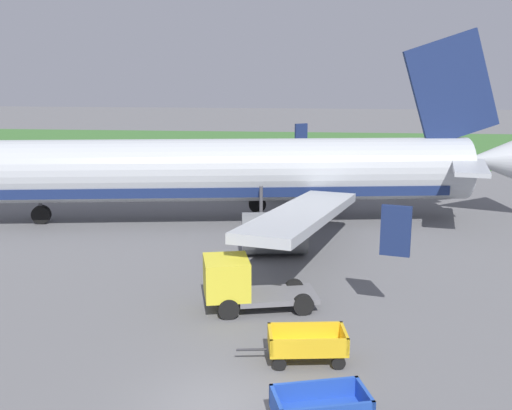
{
  "coord_description": "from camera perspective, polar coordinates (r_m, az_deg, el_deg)",
  "views": [
    {
      "loc": [
        2.54,
        -15.82,
        9.59
      ],
      "look_at": [
        -0.11,
        13.15,
        2.8
      ],
      "focal_mm": 44.05,
      "sensor_mm": 36.0,
      "label": 1
    }
  ],
  "objects": [
    {
      "name": "airplane",
      "position": [
        37.37,
        -1.97,
        3.06
      ],
      "size": [
        37.63,
        30.32,
        11.34
      ],
      "color": "#B2B7BC",
      "rests_on": "ground"
    },
    {
      "name": "baggage_cart_third_in_row",
      "position": [
        20.82,
        4.63,
        -12.48
      ],
      "size": [
        3.62,
        1.71,
        1.07
      ],
      "color": "gold",
      "rests_on": "ground"
    },
    {
      "name": "baggage_cart_second_in_row",
      "position": [
        17.45,
        5.86,
        -17.94
      ],
      "size": [
        3.62,
        2.02,
        1.07
      ],
      "color": "#234CB2",
      "rests_on": "ground"
    },
    {
      "name": "ground_plane",
      "position": [
        18.67,
        -3.51,
        -17.8
      ],
      "size": [
        220.0,
        220.0,
        0.0
      ],
      "primitive_type": "plane",
      "color": "slate"
    },
    {
      "name": "grass_strip",
      "position": [
        70.6,
        3.12,
        5.33
      ],
      "size": [
        220.0,
        28.0,
        0.06
      ],
      "primitive_type": "cube",
      "color": "#3D7033",
      "rests_on": "ground"
    },
    {
      "name": "service_truck_beside_carts",
      "position": [
        24.58,
        -1.56,
        -7.07
      ],
      "size": [
        4.69,
        2.86,
        2.1
      ],
      "color": "slate",
      "rests_on": "ground"
    }
  ]
}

